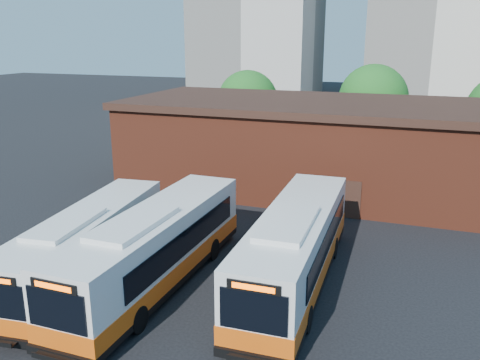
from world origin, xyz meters
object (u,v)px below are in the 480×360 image
(bus_west, at_px, (86,248))
(transit_worker, at_px, (220,332))
(bus_midwest, at_px, (155,251))
(bus_mideast, at_px, (295,251))

(bus_west, distance_m, transit_worker, 8.63)
(bus_west, xyz_separation_m, bus_midwest, (3.31, 0.49, 0.14))
(bus_mideast, xyz_separation_m, transit_worker, (-1.19, -5.91, -0.83))
(bus_midwest, relative_size, transit_worker, 8.07)
(bus_west, relative_size, transit_worker, 7.45)
(bus_midwest, xyz_separation_m, bus_mideast, (5.85, 2.16, 0.01))
(bus_west, bearing_deg, transit_worker, -28.59)
(bus_midwest, height_order, transit_worker, bus_midwest)
(transit_worker, bearing_deg, bus_west, 48.41)
(bus_mideast, relative_size, transit_worker, 8.14)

